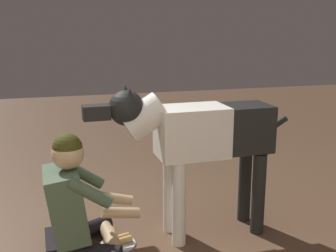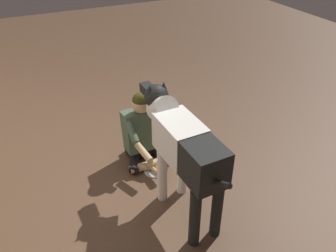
# 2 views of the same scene
# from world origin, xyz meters

# --- Properties ---
(person_sitting_on_floor) EXTENTS (0.64, 0.58, 0.83)m
(person_sitting_on_floor) POSITION_xyz_m (-0.14, -0.44, 0.34)
(person_sitting_on_floor) COLOR black
(person_sitting_on_floor) RESTS_ON ground
(large_dog) EXTENTS (1.49, 0.34, 1.12)m
(large_dog) POSITION_xyz_m (-1.01, -0.47, 0.74)
(large_dog) COLOR silver
(large_dog) RESTS_ON ground
(hot_dog_on_plate) EXTENTS (0.25, 0.25, 0.06)m
(hot_dog_on_plate) POSITION_xyz_m (-0.42, -0.45, 0.03)
(hot_dog_on_plate) COLOR silver
(hot_dog_on_plate) RESTS_ON ground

